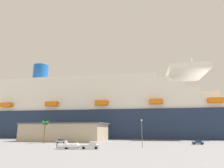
# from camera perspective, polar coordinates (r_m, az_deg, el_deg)

# --- Properties ---
(ground_plane) EXTENTS (600.00, 600.00, 0.00)m
(ground_plane) POSITION_cam_1_polar(r_m,az_deg,el_deg) (103.67, -0.18, -16.06)
(ground_plane) COLOR gray
(cruise_ship) EXTENTS (274.48, 42.34, 57.24)m
(cruise_ship) POSITION_cam_1_polar(r_m,az_deg,el_deg) (140.82, -8.26, -8.11)
(cruise_ship) COLOR #1E2D4C
(cruise_ship) RESTS_ON ground_plane
(terminal_building) EXTENTS (42.39, 21.01, 8.94)m
(terminal_building) POSITION_cam_1_polar(r_m,az_deg,el_deg) (107.03, -13.38, -13.21)
(terminal_building) COLOR #B7A88C
(terminal_building) RESTS_ON ground_plane
(pickup_truck) EXTENTS (5.91, 3.28, 2.20)m
(pickup_truck) POSITION_cam_1_polar(r_m,az_deg,el_deg) (63.71, -6.15, -17.13)
(pickup_truck) COLOR silver
(pickup_truck) RESTS_ON ground_plane
(small_boat_on_trailer) EXTENTS (8.29, 3.59, 2.15)m
(small_boat_on_trailer) POSITION_cam_1_polar(r_m,az_deg,el_deg) (64.57, -11.94, -16.95)
(small_boat_on_trailer) COLOR #595960
(small_boat_on_trailer) RESTS_ON ground_plane
(palm_tree) EXTENTS (3.74, 3.53, 9.63)m
(palm_tree) POSITION_cam_1_polar(r_m,az_deg,el_deg) (91.31, -18.62, -11.16)
(palm_tree) COLOR brown
(palm_tree) RESTS_ON ground_plane
(street_lamp) EXTENTS (0.56, 0.56, 9.11)m
(street_lamp) POSITION_cam_1_polar(r_m,az_deg,el_deg) (68.79, 8.55, -12.75)
(street_lamp) COLOR slate
(street_lamp) RESTS_ON ground_plane
(parked_car_silver_sedan) EXTENTS (4.43, 2.09, 1.58)m
(parked_car_silver_sedan) POSITION_cam_1_polar(r_m,az_deg,el_deg) (91.13, -14.34, -15.61)
(parked_car_silver_sedan) COLOR silver
(parked_car_silver_sedan) RESTS_ON ground_plane
(parked_car_blue_suv) EXTENTS (4.36, 2.35, 1.58)m
(parked_car_blue_suv) POSITION_cam_1_polar(r_m,az_deg,el_deg) (87.36, 23.44, -15.12)
(parked_car_blue_suv) COLOR #264C99
(parked_car_blue_suv) RESTS_ON ground_plane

